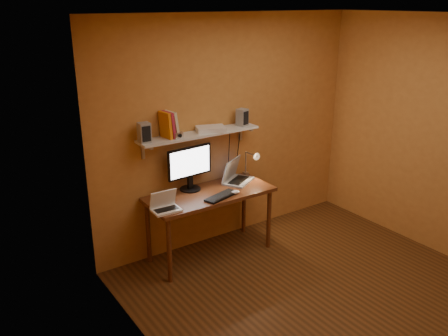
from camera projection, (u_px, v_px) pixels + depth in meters
room at (333, 169)px, 4.19m from camera, size 3.44×3.24×2.64m
desk at (210, 200)px, 5.15m from camera, size 1.40×0.60×0.75m
wall_shelf at (200, 134)px, 5.06m from camera, size 1.40×0.25×0.21m
monitor at (190, 166)px, 5.11m from camera, size 0.54×0.24×0.49m
laptop at (235, 175)px, 5.41m from camera, size 0.44×0.41×0.27m
netbook at (165, 205)px, 4.67m from camera, size 0.28×0.21×0.20m
keyboard at (221, 196)px, 5.00m from camera, size 0.43×0.24×0.02m
mouse at (235, 192)px, 5.08m from camera, size 0.11×0.08×0.04m
desk_lamp at (252, 160)px, 5.50m from camera, size 0.09×0.23×0.38m
speaker_left at (144, 133)px, 4.69m from camera, size 0.12×0.12×0.20m
speaker_right at (242, 117)px, 5.32m from camera, size 0.13×0.13×0.19m
books at (169, 125)px, 4.83m from camera, size 0.16×0.19×0.28m
shelf_camera at (179, 135)px, 4.85m from camera, size 0.11×0.06×0.06m
router at (211, 129)px, 5.11m from camera, size 0.36×0.30×0.05m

